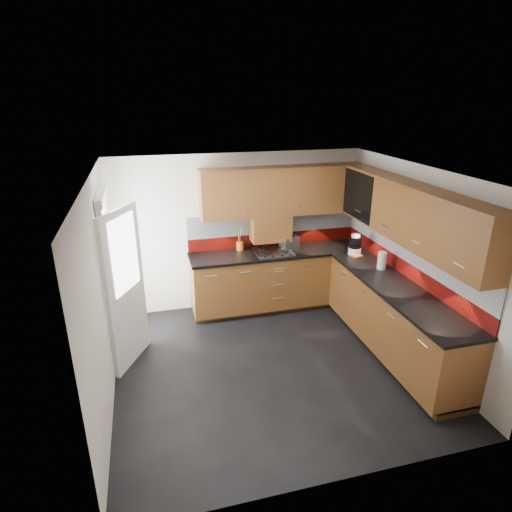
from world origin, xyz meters
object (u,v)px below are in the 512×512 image
object	(u,v)px
gas_hob	(273,251)
food_processor	(355,245)
utensil_pot	(240,244)
toaster	(289,243)

from	to	relation	value
gas_hob	food_processor	distance (m)	1.22
gas_hob	utensil_pot	size ratio (longest dim) A/B	1.48
gas_hob	utensil_pot	bearing A→B (deg)	153.88
utensil_pot	food_processor	distance (m)	1.73
toaster	food_processor	xyz separation A→B (m)	(0.86, -0.49, 0.05)
toaster	gas_hob	bearing A→B (deg)	-160.95
utensil_pot	food_processor	world-z (taller)	utensil_pot
gas_hob	toaster	xyz separation A→B (m)	(0.29, 0.10, 0.08)
food_processor	utensil_pot	bearing A→B (deg)	159.12
utensil_pot	food_processor	size ratio (longest dim) A/B	1.20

